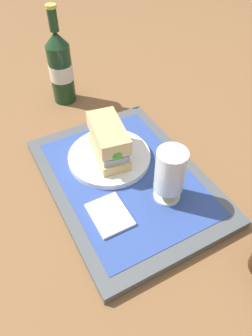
{
  "coord_description": "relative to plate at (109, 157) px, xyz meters",
  "views": [
    {
      "loc": [
        0.41,
        -0.22,
        0.54
      ],
      "look_at": [
        0.0,
        0.0,
        0.05
      ],
      "focal_mm": 34.02,
      "sensor_mm": 36.0,
      "label": 1
    }
  ],
  "objects": [
    {
      "name": "ground_plane",
      "position": [
        0.07,
        0.01,
        -0.03
      ],
      "size": [
        3.0,
        3.0,
        0.0
      ],
      "primitive_type": "plane",
      "color": "brown"
    },
    {
      "name": "tray",
      "position": [
        0.07,
        0.01,
        -0.02
      ],
      "size": [
        0.44,
        0.32,
        0.02
      ],
      "primitive_type": "cube",
      "color": "#4C5156",
      "rests_on": "ground_plane"
    },
    {
      "name": "placemat",
      "position": [
        0.07,
        0.01,
        -0.01
      ],
      "size": [
        0.38,
        0.27,
        0.0
      ],
      "primitive_type": "cube",
      "color": "#2D4793",
      "rests_on": "tray"
    },
    {
      "name": "plate",
      "position": [
        0.0,
        0.0,
        0.0
      ],
      "size": [
        0.19,
        0.19,
        0.01
      ],
      "primitive_type": "cylinder",
      "color": "white",
      "rests_on": "placemat"
    },
    {
      "name": "sandwich",
      "position": [
        0.0,
        -0.0,
        0.05
      ],
      "size": [
        0.14,
        0.08,
        0.08
      ],
      "rotation": [
        0.0,
        0.0,
        -0.16
      ],
      "color": "tan",
      "rests_on": "plate"
    },
    {
      "name": "beer_glass",
      "position": [
        0.16,
        0.06,
        0.06
      ],
      "size": [
        0.06,
        0.06,
        0.12
      ],
      "color": "silver",
      "rests_on": "placemat"
    },
    {
      "name": "napkin_folded",
      "position": [
        0.14,
        -0.07,
        -0.0
      ],
      "size": [
        0.09,
        0.07,
        0.01
      ],
      "primitive_type": "cube",
      "color": "white",
      "rests_on": "placemat"
    },
    {
      "name": "second_bottle",
      "position": [
        -0.31,
        0.01,
        0.08
      ],
      "size": [
        0.07,
        0.07,
        0.27
      ],
      "color": "#19381E",
      "rests_on": "ground_plane"
    }
  ]
}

